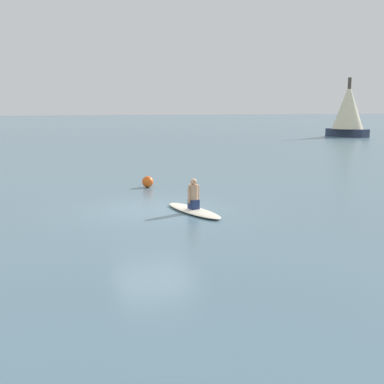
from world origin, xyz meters
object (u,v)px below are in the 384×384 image
sailboat_center_horizon (348,109)px  buoy_marker (148,182)px  surfboard (194,210)px  person_paddler (194,195)px

sailboat_center_horizon → buoy_marker: size_ratio=14.13×
surfboard → person_paddler: bearing=-10.7°
sailboat_center_horizon → buoy_marker: (30.07, 25.41, -2.78)m
surfboard → person_paddler: person_paddler is taller
person_paddler → surfboard: bearing=169.3°
surfboard → buoy_marker: (-0.00, -5.01, 0.17)m
surfboard → sailboat_center_horizon: (-30.07, -30.42, 2.95)m
surfboard → sailboat_center_horizon: 42.88m
buoy_marker → person_paddler: bearing=90.0°
buoy_marker → surfboard: bearing=90.0°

